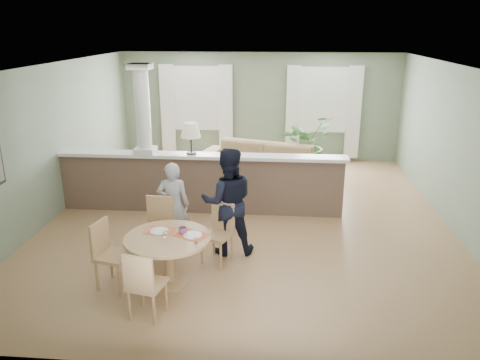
# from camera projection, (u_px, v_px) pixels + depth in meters

# --- Properties ---
(ground) EXTENTS (8.00, 8.00, 0.00)m
(ground) POSITION_uv_depth(u_px,v_px,m) (248.00, 217.00, 8.53)
(ground) COLOR tan
(ground) RESTS_ON ground
(room_shell) EXTENTS (7.02, 8.02, 2.71)m
(room_shell) POSITION_uv_depth(u_px,v_px,m) (250.00, 112.00, 8.56)
(room_shell) COLOR gray
(room_shell) RESTS_ON ground
(pony_wall) EXTENTS (5.32, 0.38, 2.70)m
(pony_wall) POSITION_uv_depth(u_px,v_px,m) (196.00, 175.00, 8.58)
(pony_wall) COLOR brown
(pony_wall) RESTS_ON ground
(sofa) EXTENTS (3.01, 1.88, 0.82)m
(sofa) POSITION_uv_depth(u_px,v_px,m) (260.00, 163.00, 10.37)
(sofa) COLOR #987C53
(sofa) RESTS_ON ground
(houseplant) EXTENTS (1.64, 1.64, 1.38)m
(houseplant) POSITION_uv_depth(u_px,v_px,m) (306.00, 143.00, 10.95)
(houseplant) COLOR #305D25
(houseplant) RESTS_ON ground
(dining_table) EXTENTS (1.14, 1.14, 0.78)m
(dining_table) POSITION_uv_depth(u_px,v_px,m) (169.00, 246.00, 6.17)
(dining_table) COLOR tan
(dining_table) RESTS_ON ground
(chair_far_boy) EXTENTS (0.43, 0.43, 0.93)m
(chair_far_boy) POSITION_uv_depth(u_px,v_px,m) (159.00, 225.00, 6.91)
(chair_far_boy) COLOR tan
(chair_far_boy) RESTS_ON ground
(chair_far_man) EXTENTS (0.53, 0.53, 0.88)m
(chair_far_man) POSITION_uv_depth(u_px,v_px,m) (219.00, 230.00, 6.82)
(chair_far_man) COLOR tan
(chair_far_man) RESTS_ON ground
(chair_near) EXTENTS (0.47, 0.47, 0.87)m
(chair_near) POSITION_uv_depth(u_px,v_px,m) (144.00, 283.00, 5.43)
(chair_near) COLOR tan
(chair_near) RESTS_ON ground
(chair_side) EXTENTS (0.50, 0.50, 0.91)m
(chair_side) POSITION_uv_depth(u_px,v_px,m) (108.00, 251.00, 6.14)
(chair_side) COLOR tan
(chair_side) RESTS_ON ground
(child_person) EXTENTS (0.53, 0.37, 1.37)m
(child_person) POSITION_uv_depth(u_px,v_px,m) (173.00, 205.00, 7.21)
(child_person) COLOR #9C9DA1
(child_person) RESTS_ON ground
(man_person) EXTENTS (0.89, 0.74, 1.65)m
(man_person) POSITION_uv_depth(u_px,v_px,m) (228.00, 202.00, 6.97)
(man_person) COLOR black
(man_person) RESTS_ON ground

